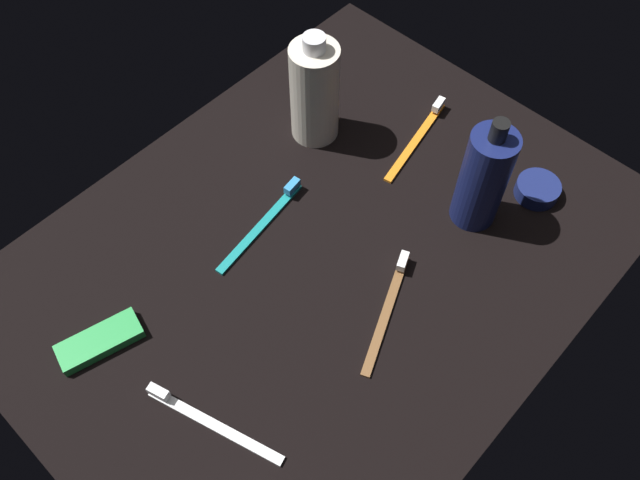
{
  "coord_description": "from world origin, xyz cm",
  "views": [
    {
      "loc": [
        -34.74,
        -32.49,
        76.42
      ],
      "look_at": [
        0.0,
        0.0,
        3.0
      ],
      "focal_mm": 37.22,
      "sensor_mm": 36.0,
      "label": 1
    }
  ],
  "objects_px": {
    "lotion_bottle": "(483,178)",
    "bodywash_bottle": "(315,92)",
    "toothbrush_teal": "(265,220)",
    "snack_bar_green": "(100,341)",
    "cream_tin_left": "(537,189)",
    "toothbrush_orange": "(419,135)",
    "toothbrush_white": "(206,420)",
    "toothbrush_brown": "(389,305)"
  },
  "relations": [
    {
      "from": "toothbrush_white",
      "to": "cream_tin_left",
      "type": "relative_size",
      "value": 2.82
    },
    {
      "from": "cream_tin_left",
      "to": "toothbrush_orange",
      "type": "bearing_deg",
      "value": 99.0
    },
    {
      "from": "toothbrush_teal",
      "to": "lotion_bottle",
      "type": "bearing_deg",
      "value": -43.96
    },
    {
      "from": "toothbrush_orange",
      "to": "cream_tin_left",
      "type": "xyz_separation_m",
      "value": [
        0.03,
        -0.19,
        0.0
      ]
    },
    {
      "from": "bodywash_bottle",
      "to": "snack_bar_green",
      "type": "bearing_deg",
      "value": -173.66
    },
    {
      "from": "bodywash_bottle",
      "to": "toothbrush_brown",
      "type": "bearing_deg",
      "value": -119.41
    },
    {
      "from": "toothbrush_brown",
      "to": "snack_bar_green",
      "type": "xyz_separation_m",
      "value": [
        -0.28,
        0.23,
        0.0
      ]
    },
    {
      "from": "bodywash_bottle",
      "to": "snack_bar_green",
      "type": "relative_size",
      "value": 1.74
    },
    {
      "from": "lotion_bottle",
      "to": "bodywash_bottle",
      "type": "distance_m",
      "value": 0.27
    },
    {
      "from": "snack_bar_green",
      "to": "cream_tin_left",
      "type": "xyz_separation_m",
      "value": [
        0.57,
        -0.27,
        0.0
      ]
    },
    {
      "from": "toothbrush_teal",
      "to": "toothbrush_orange",
      "type": "height_order",
      "value": "same"
    },
    {
      "from": "bodywash_bottle",
      "to": "snack_bar_green",
      "type": "distance_m",
      "value": 0.45
    },
    {
      "from": "toothbrush_teal",
      "to": "snack_bar_green",
      "type": "height_order",
      "value": "toothbrush_teal"
    },
    {
      "from": "toothbrush_teal",
      "to": "toothbrush_orange",
      "type": "bearing_deg",
      "value": -12.22
    },
    {
      "from": "toothbrush_teal",
      "to": "toothbrush_orange",
      "type": "xyz_separation_m",
      "value": [
        0.27,
        -0.06,
        0.0
      ]
    },
    {
      "from": "bodywash_bottle",
      "to": "snack_bar_green",
      "type": "xyz_separation_m",
      "value": [
        -0.44,
        -0.05,
        -0.07
      ]
    },
    {
      "from": "snack_bar_green",
      "to": "toothbrush_white",
      "type": "bearing_deg",
      "value": -66.35
    },
    {
      "from": "toothbrush_brown",
      "to": "toothbrush_white",
      "type": "xyz_separation_m",
      "value": [
        -0.26,
        0.06,
        0.0
      ]
    },
    {
      "from": "cream_tin_left",
      "to": "lotion_bottle",
      "type": "bearing_deg",
      "value": 152.81
    },
    {
      "from": "toothbrush_brown",
      "to": "lotion_bottle",
      "type": "bearing_deg",
      "value": 2.56
    },
    {
      "from": "bodywash_bottle",
      "to": "cream_tin_left",
      "type": "xyz_separation_m",
      "value": [
        0.13,
        -0.32,
        -0.07
      ]
    },
    {
      "from": "lotion_bottle",
      "to": "toothbrush_white",
      "type": "relative_size",
      "value": 1.05
    },
    {
      "from": "snack_bar_green",
      "to": "toothbrush_brown",
      "type": "bearing_deg",
      "value": -23.29
    },
    {
      "from": "cream_tin_left",
      "to": "toothbrush_brown",
      "type": "bearing_deg",
      "value": 172.4
    },
    {
      "from": "snack_bar_green",
      "to": "toothbrush_teal",
      "type": "bearing_deg",
      "value": 11.69
    },
    {
      "from": "toothbrush_orange",
      "to": "toothbrush_white",
      "type": "xyz_separation_m",
      "value": [
        -0.51,
        -0.09,
        0.0
      ]
    },
    {
      "from": "toothbrush_orange",
      "to": "lotion_bottle",
      "type": "bearing_deg",
      "value": -112.92
    },
    {
      "from": "lotion_bottle",
      "to": "toothbrush_orange",
      "type": "xyz_separation_m",
      "value": [
        0.06,
        0.14,
        -0.07
      ]
    },
    {
      "from": "bodywash_bottle",
      "to": "toothbrush_teal",
      "type": "distance_m",
      "value": 0.2
    },
    {
      "from": "lotion_bottle",
      "to": "toothbrush_brown",
      "type": "height_order",
      "value": "lotion_bottle"
    },
    {
      "from": "toothbrush_teal",
      "to": "toothbrush_brown",
      "type": "relative_size",
      "value": 1.06
    },
    {
      "from": "toothbrush_orange",
      "to": "toothbrush_brown",
      "type": "height_order",
      "value": "same"
    },
    {
      "from": "toothbrush_teal",
      "to": "toothbrush_white",
      "type": "xyz_separation_m",
      "value": [
        -0.24,
        -0.15,
        0.0
      ]
    },
    {
      "from": "snack_bar_green",
      "to": "lotion_bottle",
      "type": "bearing_deg",
      "value": -9.19
    },
    {
      "from": "toothbrush_teal",
      "to": "snack_bar_green",
      "type": "relative_size",
      "value": 1.73
    },
    {
      "from": "lotion_bottle",
      "to": "toothbrush_white",
      "type": "xyz_separation_m",
      "value": [
        -0.45,
        0.05,
        -0.07
      ]
    },
    {
      "from": "lotion_bottle",
      "to": "toothbrush_orange",
      "type": "relative_size",
      "value": 1.03
    },
    {
      "from": "cream_tin_left",
      "to": "bodywash_bottle",
      "type": "bearing_deg",
      "value": 112.12
    },
    {
      "from": "bodywash_bottle",
      "to": "snack_bar_green",
      "type": "height_order",
      "value": "bodywash_bottle"
    },
    {
      "from": "toothbrush_brown",
      "to": "toothbrush_white",
      "type": "height_order",
      "value": "same"
    },
    {
      "from": "toothbrush_white",
      "to": "snack_bar_green",
      "type": "height_order",
      "value": "toothbrush_white"
    },
    {
      "from": "toothbrush_orange",
      "to": "toothbrush_brown",
      "type": "distance_m",
      "value": 0.3
    }
  ]
}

